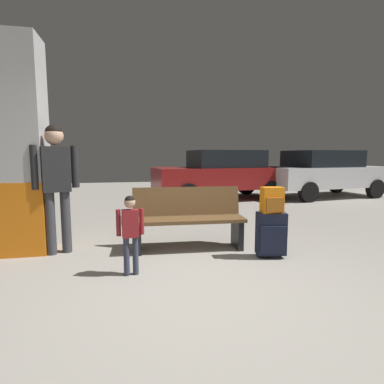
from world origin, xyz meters
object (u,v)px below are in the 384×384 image
(parked_car_near, at_px, (222,173))
(bench, at_px, (188,218))
(backpack_bright, at_px, (272,200))
(structural_pillar, at_px, (23,148))
(suitcase, at_px, (271,234))
(parked_car_side, at_px, (324,172))
(adult, at_px, (56,175))
(child, at_px, (130,227))

(parked_car_near, bearing_deg, bench, -112.32)
(backpack_bright, bearing_deg, structural_pillar, 164.25)
(bench, bearing_deg, suitcase, -31.70)
(bench, distance_m, parked_car_side, 7.12)
(structural_pillar, height_order, parked_car_near, structural_pillar)
(backpack_bright, xyz_separation_m, parked_car_side, (4.38, 5.26, 0.03))
(adult, bearing_deg, child, -45.42)
(structural_pillar, height_order, parked_car_side, structural_pillar)
(suitcase, bearing_deg, backpack_bright, -29.30)
(adult, bearing_deg, parked_car_near, 51.19)
(bench, distance_m, parked_car_near, 5.22)
(structural_pillar, xyz_separation_m, suitcase, (3.24, -0.91, -1.13))
(child, distance_m, adult, 1.49)
(bench, bearing_deg, structural_pillar, 172.53)
(structural_pillar, bearing_deg, bench, -7.47)
(suitcase, relative_size, child, 0.66)
(suitcase, xyz_separation_m, child, (-1.83, -0.25, 0.24))
(bench, xyz_separation_m, parked_car_side, (5.39, 4.64, 0.36))
(suitcase, xyz_separation_m, adult, (-2.80, 0.74, 0.77))
(backpack_bright, xyz_separation_m, adult, (-2.81, 0.74, 0.32))
(backpack_bright, xyz_separation_m, parked_car_near, (0.97, 5.44, 0.03))
(suitcase, height_order, backpack_bright, backpack_bright)
(parked_car_side, bearing_deg, structural_pillar, -150.32)
(child, bearing_deg, parked_car_side, 41.55)
(structural_pillar, xyz_separation_m, bench, (2.24, -0.29, -1.01))
(suitcase, bearing_deg, structural_pillar, 164.26)
(child, bearing_deg, adult, 134.58)
(bench, height_order, child, child)
(backpack_bright, bearing_deg, child, -172.30)
(bench, height_order, parked_car_near, parked_car_near)
(structural_pillar, bearing_deg, suitcase, -15.74)
(bench, relative_size, backpack_bright, 4.78)
(structural_pillar, xyz_separation_m, backpack_bright, (3.24, -0.91, -0.68))
(structural_pillar, relative_size, parked_car_side, 0.68)
(structural_pillar, bearing_deg, parked_car_near, 47.04)
(suitcase, distance_m, backpack_bright, 0.45)
(child, bearing_deg, parked_car_near, 63.76)
(parked_car_near, bearing_deg, child, -116.24)
(suitcase, height_order, parked_car_near, parked_car_near)
(structural_pillar, distance_m, backpack_bright, 3.44)
(suitcase, xyz_separation_m, parked_car_side, (4.38, 5.26, 0.48))
(bench, height_order, backpack_bright, backpack_bright)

